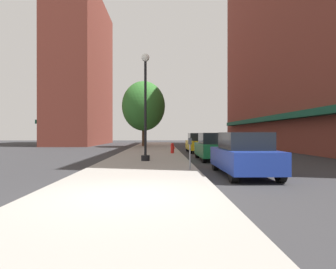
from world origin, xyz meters
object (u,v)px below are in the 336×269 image
(fire_hydrant, at_px, (172,148))
(car_green, at_px, (213,147))
(tree_near, at_px, (144,106))
(car_blue, at_px, (244,155))
(car_yellow, at_px, (198,143))
(parking_meter_near, at_px, (190,150))
(lamppost, at_px, (145,105))

(fire_hydrant, relative_size, car_green, 0.18)
(fire_hydrant, xyz_separation_m, tree_near, (-3.00, 12.96, 4.42))
(car_blue, relative_size, car_yellow, 1.00)
(parking_meter_near, distance_m, car_blue, 2.20)
(tree_near, bearing_deg, car_blue, -77.63)
(lamppost, height_order, car_blue, lamppost)
(lamppost, bearing_deg, parking_meter_near, -62.87)
(tree_near, distance_m, car_blue, 25.09)
(fire_hydrant, height_order, car_blue, car_blue)
(parking_meter_near, xyz_separation_m, car_blue, (1.95, -1.02, -0.14))
(tree_near, bearing_deg, parking_meter_near, -81.77)
(fire_hydrant, xyz_separation_m, car_yellow, (2.30, 2.73, 0.29))
(fire_hydrant, distance_m, car_yellow, 3.59)
(car_blue, bearing_deg, tree_near, 101.05)
(fire_hydrant, relative_size, parking_meter_near, 0.60)
(parking_meter_near, distance_m, tree_near, 23.74)
(lamppost, height_order, fire_hydrant, lamppost)
(lamppost, distance_m, fire_hydrant, 6.94)
(lamppost, relative_size, car_yellow, 1.37)
(car_green, xyz_separation_m, car_yellow, (0.00, 7.36, 0.00))
(lamppost, xyz_separation_m, car_yellow, (4.02, 8.89, -2.39))
(car_blue, height_order, car_green, same)
(tree_near, xyz_separation_m, car_yellow, (5.30, -10.23, -4.13))
(parking_meter_near, height_order, car_green, car_green)
(lamppost, distance_m, car_yellow, 10.05)
(tree_near, bearing_deg, lamppost, -86.17)
(lamppost, height_order, tree_near, tree_near)
(fire_hydrant, height_order, car_green, car_green)
(car_blue, xyz_separation_m, car_green, (0.00, 6.59, 0.00))
(lamppost, bearing_deg, car_yellow, 65.68)
(fire_hydrant, relative_size, car_blue, 0.18)
(tree_near, height_order, car_green, tree_near)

